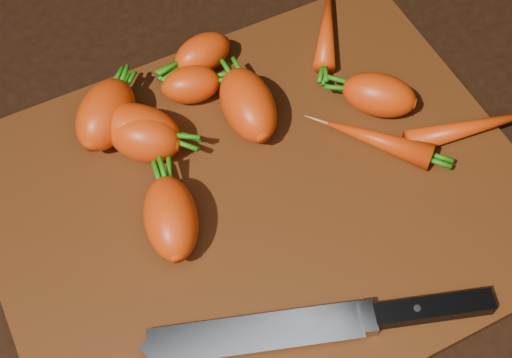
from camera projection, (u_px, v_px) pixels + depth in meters
name	position (u px, v px, depth m)	size (l,w,h in m)	color
ground	(261.00, 206.00, 0.69)	(2.00, 2.00, 0.01)	black
cutting_board	(261.00, 200.00, 0.68)	(0.50, 0.40, 0.01)	#602E11
carrot_0	(106.00, 114.00, 0.69)	(0.08, 0.05, 0.05)	#E83906
carrot_1	(144.00, 137.00, 0.68)	(0.07, 0.05, 0.05)	#E83906
carrot_2	(138.00, 129.00, 0.68)	(0.08, 0.05, 0.05)	#E83906
carrot_3	(248.00, 105.00, 0.70)	(0.09, 0.05, 0.05)	#E83906
carrot_4	(202.00, 54.00, 0.74)	(0.06, 0.04, 0.04)	#E83906
carrot_5	(191.00, 85.00, 0.72)	(0.06, 0.04, 0.04)	#E83906
carrot_6	(379.00, 95.00, 0.71)	(0.07, 0.04, 0.04)	#E83906
carrot_7	(327.00, 27.00, 0.77)	(0.11, 0.02, 0.02)	#E83906
carrot_8	(473.00, 127.00, 0.70)	(0.14, 0.02, 0.02)	#E83906
carrot_9	(379.00, 140.00, 0.69)	(0.10, 0.03, 0.03)	#E83906
carrot_10	(171.00, 218.00, 0.63)	(0.08, 0.05, 0.05)	#E83906
knife	(277.00, 331.00, 0.60)	(0.29, 0.12, 0.02)	gray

